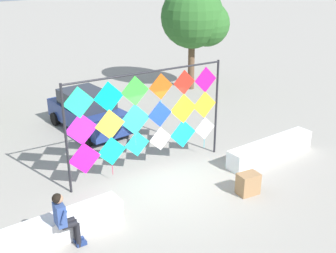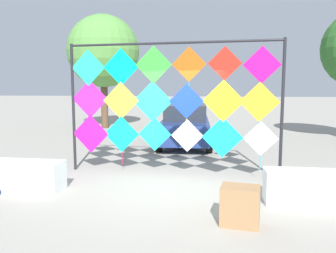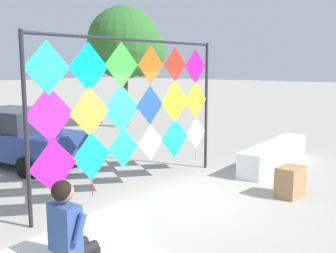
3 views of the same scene
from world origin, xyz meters
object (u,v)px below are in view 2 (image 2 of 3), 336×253
at_px(parked_car, 185,125).
at_px(kite_display_rack, 168,97).
at_px(cardboard_box_large, 240,206).
at_px(tree_broadleaf, 100,52).

bearing_deg(parked_car, kite_display_rack, -90.61).
height_order(parked_car, cardboard_box_large, parked_car).
height_order(parked_car, tree_broadleaf, tree_broadleaf).
xyz_separation_m(kite_display_rack, tree_broadleaf, (-4.69, 8.75, 1.95)).
bearing_deg(tree_broadleaf, cardboard_box_large, -61.66).
relative_size(parked_car, tree_broadleaf, 0.69).
bearing_deg(parked_car, tree_broadleaf, 135.83).
bearing_deg(tree_broadleaf, kite_display_rack, -61.82).
bearing_deg(kite_display_rack, tree_broadleaf, 118.18).
bearing_deg(parked_car, cardboard_box_large, -77.91).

